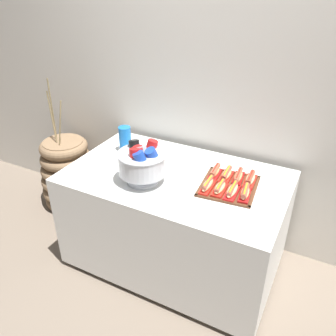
{
  "coord_description": "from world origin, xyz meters",
  "views": [
    {
      "loc": [
        0.85,
        -1.75,
        1.91
      ],
      "look_at": [
        -0.04,
        -0.03,
        0.8
      ],
      "focal_mm": 37.43,
      "sensor_mm": 36.0,
      "label": 1
    }
  ],
  "objects_px": {
    "floor_vase": "(68,174)",
    "hot_dog_2": "(232,191)",
    "buffet_table": "(175,218)",
    "punch_bowl": "(143,162)",
    "hot_dog_1": "(220,188)",
    "hot_dog_3": "(245,193)",
    "hot_dog_4": "(215,172)",
    "hot_dog_5": "(226,175)",
    "hot_dog_6": "(238,177)",
    "hot_dog_7": "(250,179)",
    "cup_stack": "(125,139)",
    "hot_dog_0": "(208,185)",
    "serving_tray": "(229,186)"
  },
  "relations": [
    {
      "from": "serving_tray",
      "to": "cup_stack",
      "type": "height_order",
      "value": "cup_stack"
    },
    {
      "from": "hot_dog_0",
      "to": "hot_dog_3",
      "type": "distance_m",
      "value": 0.23
    },
    {
      "from": "floor_vase",
      "to": "buffet_table",
      "type": "bearing_deg",
      "value": -10.86
    },
    {
      "from": "buffet_table",
      "to": "punch_bowl",
      "type": "distance_m",
      "value": 0.54
    },
    {
      "from": "hot_dog_0",
      "to": "hot_dog_4",
      "type": "distance_m",
      "value": 0.17
    },
    {
      "from": "hot_dog_2",
      "to": "hot_dog_4",
      "type": "xyz_separation_m",
      "value": [
        -0.17,
        0.15,
        0.0
      ]
    },
    {
      "from": "hot_dog_0",
      "to": "hot_dog_7",
      "type": "height_order",
      "value": "hot_dog_0"
    },
    {
      "from": "buffet_table",
      "to": "hot_dog_5",
      "type": "height_order",
      "value": "hot_dog_5"
    },
    {
      "from": "floor_vase",
      "to": "hot_dog_4",
      "type": "xyz_separation_m",
      "value": [
        1.41,
        -0.13,
        0.47
      ]
    },
    {
      "from": "buffet_table",
      "to": "hot_dog_4",
      "type": "xyz_separation_m",
      "value": [
        0.23,
        0.1,
        0.39
      ]
    },
    {
      "from": "hot_dog_7",
      "to": "cup_stack",
      "type": "xyz_separation_m",
      "value": [
        -0.93,
        0.02,
        0.06
      ]
    },
    {
      "from": "floor_vase",
      "to": "punch_bowl",
      "type": "bearing_deg",
      "value": -20.52
    },
    {
      "from": "hot_dog_1",
      "to": "hot_dog_3",
      "type": "xyz_separation_m",
      "value": [
        0.15,
        0.01,
        0.0
      ]
    },
    {
      "from": "floor_vase",
      "to": "punch_bowl",
      "type": "relative_size",
      "value": 3.77
    },
    {
      "from": "buffet_table",
      "to": "punch_bowl",
      "type": "xyz_separation_m",
      "value": [
        -0.15,
        -0.16,
        0.49
      ]
    },
    {
      "from": "hot_dog_1",
      "to": "floor_vase",
      "type": "bearing_deg",
      "value": 169.21
    },
    {
      "from": "buffet_table",
      "to": "floor_vase",
      "type": "relative_size",
      "value": 1.22
    },
    {
      "from": "floor_vase",
      "to": "hot_dog_2",
      "type": "xyz_separation_m",
      "value": [
        1.58,
        -0.28,
        0.47
      ]
    },
    {
      "from": "hot_dog_1",
      "to": "hot_dog_3",
      "type": "bearing_deg",
      "value": 5.6
    },
    {
      "from": "hot_dog_7",
      "to": "buffet_table",
      "type": "bearing_deg",
      "value": -165.29
    },
    {
      "from": "hot_dog_0",
      "to": "hot_dog_4",
      "type": "xyz_separation_m",
      "value": [
        -0.02,
        0.16,
        0.0
      ]
    },
    {
      "from": "hot_dog_1",
      "to": "hot_dog_6",
      "type": "relative_size",
      "value": 0.9
    },
    {
      "from": "floor_vase",
      "to": "hot_dog_3",
      "type": "height_order",
      "value": "floor_vase"
    },
    {
      "from": "hot_dog_0",
      "to": "hot_dog_3",
      "type": "bearing_deg",
      "value": 5.6
    },
    {
      "from": "hot_dog_1",
      "to": "hot_dog_5",
      "type": "relative_size",
      "value": 1.0
    },
    {
      "from": "hot_dog_3",
      "to": "hot_dog_7",
      "type": "height_order",
      "value": "same"
    },
    {
      "from": "hot_dog_3",
      "to": "hot_dog_4",
      "type": "relative_size",
      "value": 1.03
    },
    {
      "from": "hot_dog_7",
      "to": "cup_stack",
      "type": "relative_size",
      "value": 0.91
    },
    {
      "from": "punch_bowl",
      "to": "cup_stack",
      "type": "distance_m",
      "value": 0.45
    },
    {
      "from": "hot_dog_6",
      "to": "hot_dog_2",
      "type": "bearing_deg",
      "value": -84.4
    },
    {
      "from": "hot_dog_0",
      "to": "hot_dog_5",
      "type": "relative_size",
      "value": 1.08
    },
    {
      "from": "buffet_table",
      "to": "punch_bowl",
      "type": "height_order",
      "value": "punch_bowl"
    },
    {
      "from": "hot_dog_1",
      "to": "punch_bowl",
      "type": "distance_m",
      "value": 0.49
    },
    {
      "from": "hot_dog_0",
      "to": "hot_dog_1",
      "type": "bearing_deg",
      "value": 5.6
    },
    {
      "from": "cup_stack",
      "to": "buffet_table",
      "type": "bearing_deg",
      "value": -16.48
    },
    {
      "from": "hot_dog_2",
      "to": "hot_dog_6",
      "type": "height_order",
      "value": "hot_dog_6"
    },
    {
      "from": "hot_dog_5",
      "to": "floor_vase",
      "type": "bearing_deg",
      "value": 175.29
    },
    {
      "from": "floor_vase",
      "to": "hot_dog_7",
      "type": "distance_m",
      "value": 1.71
    },
    {
      "from": "serving_tray",
      "to": "hot_dog_4",
      "type": "relative_size",
      "value": 2.43
    },
    {
      "from": "punch_bowl",
      "to": "cup_stack",
      "type": "bearing_deg",
      "value": 137.55
    },
    {
      "from": "floor_vase",
      "to": "hot_dog_2",
      "type": "relative_size",
      "value": 6.29
    },
    {
      "from": "hot_dog_2",
      "to": "cup_stack",
      "type": "relative_size",
      "value": 0.98
    },
    {
      "from": "hot_dog_0",
      "to": "floor_vase",
      "type": "bearing_deg",
      "value": 168.38
    },
    {
      "from": "hot_dog_3",
      "to": "hot_dog_7",
      "type": "distance_m",
      "value": 0.17
    },
    {
      "from": "cup_stack",
      "to": "hot_dog_4",
      "type": "bearing_deg",
      "value": -3.61
    },
    {
      "from": "hot_dog_7",
      "to": "cup_stack",
      "type": "distance_m",
      "value": 0.94
    },
    {
      "from": "hot_dog_3",
      "to": "hot_dog_5",
      "type": "height_order",
      "value": "hot_dog_3"
    },
    {
      "from": "hot_dog_6",
      "to": "floor_vase",
      "type": "bearing_deg",
      "value": 175.78
    },
    {
      "from": "hot_dog_2",
      "to": "hot_dog_7",
      "type": "distance_m",
      "value": 0.18
    },
    {
      "from": "hot_dog_7",
      "to": "cup_stack",
      "type": "height_order",
      "value": "cup_stack"
    }
  ]
}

